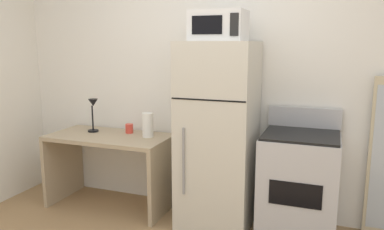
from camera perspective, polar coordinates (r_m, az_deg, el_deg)
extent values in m
cube|color=white|center=(3.78, 3.60, 5.10)|extent=(5.00, 0.10, 2.60)
cube|color=tan|center=(3.95, -12.29, -3.26)|extent=(1.24, 0.62, 0.04)
cube|color=tan|center=(4.40, -18.74, -7.25)|extent=(0.04, 0.62, 0.71)
cube|color=tan|center=(3.78, -4.29, -9.62)|extent=(0.04, 0.62, 0.71)
cylinder|color=black|center=(4.15, -14.61, -2.31)|extent=(0.11, 0.11, 0.02)
cylinder|color=black|center=(4.12, -14.70, -0.42)|extent=(0.02, 0.02, 0.26)
cone|color=black|center=(4.06, -14.63, 1.82)|extent=(0.10, 0.10, 0.08)
cylinder|color=white|center=(3.79, -6.66, -1.51)|extent=(0.11, 0.11, 0.24)
cylinder|color=#D83F33|center=(4.00, -9.40, -2.02)|extent=(0.08, 0.08, 0.09)
cube|color=beige|center=(3.45, 3.92, -3.14)|extent=(0.65, 0.62, 1.68)
cube|color=black|center=(3.09, 2.34, 2.25)|extent=(0.64, 0.00, 0.01)
cylinder|color=gray|center=(3.27, -1.29, -6.99)|extent=(0.02, 0.02, 0.59)
cube|color=silver|center=(3.34, 4.04, 13.22)|extent=(0.46, 0.34, 0.26)
cube|color=black|center=(3.19, 2.24, 13.36)|extent=(0.26, 0.01, 0.15)
cube|color=black|center=(3.12, 6.36, 13.36)|extent=(0.07, 0.01, 0.18)
cube|color=#B7B7BC|center=(3.45, 15.67, -10.33)|extent=(0.64, 0.60, 0.90)
cube|color=black|center=(3.32, 16.06, -2.89)|extent=(0.61, 0.58, 0.02)
cube|color=#B7B7BC|center=(3.57, 16.52, -0.33)|extent=(0.64, 0.04, 0.18)
cube|color=black|center=(3.16, 15.21, -11.47)|extent=(0.41, 0.01, 0.20)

